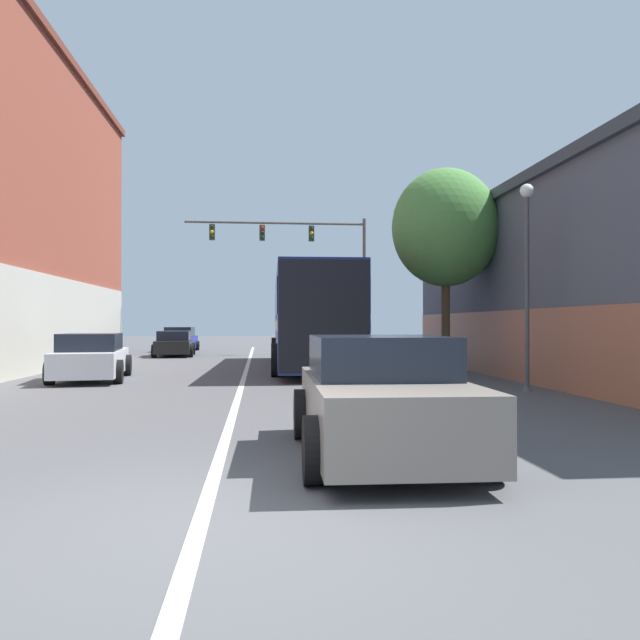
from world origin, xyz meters
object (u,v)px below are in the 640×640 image
Objects in this scene: bus at (310,316)px; parked_car_left_mid at (174,344)px; parked_car_left_near at (180,340)px; traffic_signal_gantry at (306,252)px; street_tree_near at (446,228)px; hatchback_foreground at (381,398)px; parked_car_left_far at (92,358)px; street_lamp at (527,271)px.

parked_car_left_mid is (-6.00, 8.65, -1.27)m from bus.
parked_car_left_near is 9.42m from traffic_signal_gantry.
hatchback_foreground is at bearing -110.48° from street_tree_near.
traffic_signal_gantry is at bearing -121.92° from parked_car_left_near.
parked_car_left_mid is 13.21m from parked_car_left_far.
street_tree_near reaches higher than parked_car_left_near.
traffic_signal_gantry is at bearing -33.44° from parked_car_left_far.
traffic_signal_gantry is at bearing -2.37° from bus.
hatchback_foreground is at bearing -170.46° from parked_car_left_mid.
bus is 10.27m from traffic_signal_gantry.
parked_car_left_mid is 8.16m from traffic_signal_gantry.
parked_car_left_far is at bearing 159.49° from street_lamp.
street_lamp is (10.75, -22.58, 2.15)m from parked_car_left_near.
parked_car_left_far reaches higher than parked_car_left_mid.
street_tree_near is at bearing -19.38° from hatchback_foreground.
street_tree_near reaches higher than street_lamp.
traffic_signal_gantry is 1.94× the size of street_lamp.
bus is at bearing -149.03° from parked_car_left_mid.
hatchback_foreground is at bearing -92.19° from traffic_signal_gantry.
hatchback_foreground is 12.82m from street_tree_near.
parked_car_left_far is (-0.51, -13.20, 0.03)m from parked_car_left_mid.
parked_car_left_near is 0.68× the size of street_tree_near.
parked_car_left_near is 20.86m from street_tree_near.
hatchback_foreground is at bearing 179.74° from bus.
traffic_signal_gantry reaches higher than street_lamp.
street_lamp is (4.74, 6.60, 2.12)m from hatchback_foreground.
parked_car_left_near is 0.97× the size of parked_car_left_far.
parked_car_left_far is at bearing 179.47° from parked_car_left_near.
parked_car_left_far is at bearing 31.03° from hatchback_foreground.
bus is 2.02× the size of street_tree_near.
traffic_signal_gantry reaches higher than hatchback_foreground.
street_tree_near reaches higher than parked_car_left_mid.
parked_car_left_far is 11.81m from street_lamp.
street_lamp is (4.37, -8.61, 0.94)m from bus.
parked_car_left_mid is at bearing 120.99° from street_lamp.
street_tree_near is (3.33, -13.41, -0.77)m from traffic_signal_gantry.
bus is 1.38× the size of traffic_signal_gantry.
hatchback_foreground is 0.83× the size of street_lamp.
bus is at bearing -61.96° from parked_car_left_far.
traffic_signal_gantry reaches higher than street_tree_near.
parked_car_left_mid is (0.39, -5.32, -0.06)m from parked_car_left_near.
hatchback_foreground reaches higher than parked_car_left_mid.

